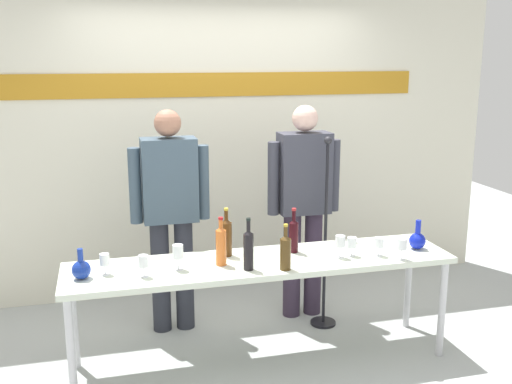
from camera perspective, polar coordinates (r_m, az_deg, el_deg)
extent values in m
plane|color=#A9AEAD|center=(4.34, 0.52, -15.78)|extent=(10.00, 10.00, 0.00)
cube|color=silver|center=(5.25, -3.63, 6.56)|extent=(5.09, 0.10, 3.00)
cube|color=#BC7F1D|center=(5.17, -3.55, 10.18)|extent=(3.56, 0.01, 0.20)
cube|color=silver|center=(4.04, 0.54, -6.79)|extent=(2.61, 0.58, 0.04)
cylinder|color=silver|center=(3.85, -17.21, -14.47)|extent=(0.05, 0.05, 0.70)
cylinder|color=silver|center=(4.45, 17.31, -10.62)|extent=(0.05, 0.05, 0.70)
cylinder|color=silver|center=(4.28, -16.97, -11.53)|extent=(0.05, 0.05, 0.70)
cylinder|color=silver|center=(4.83, 14.30, -8.51)|extent=(0.05, 0.05, 0.70)
sphere|color=navy|center=(3.85, -16.32, -7.14)|extent=(0.12, 0.12, 0.12)
cylinder|color=navy|center=(3.82, -16.41, -5.84)|extent=(0.03, 0.03, 0.09)
sphere|color=#1120B4|center=(4.39, 15.12, -4.53)|extent=(0.12, 0.12, 0.12)
cylinder|color=#1120B4|center=(4.36, 15.20, -3.27)|extent=(0.04, 0.04, 0.10)
cylinder|color=#272932|center=(4.66, -9.07, -7.94)|extent=(0.14, 0.14, 0.87)
cylinder|color=#272932|center=(4.68, -6.84, -7.78)|extent=(0.14, 0.14, 0.87)
cube|color=#3D4F5F|center=(4.46, -8.25, 1.15)|extent=(0.40, 0.22, 0.62)
cylinder|color=#3D4F5F|center=(4.44, -11.46, 0.58)|extent=(0.09, 0.09, 0.56)
cylinder|color=#3D4F5F|center=(4.50, -5.06, 0.93)|extent=(0.09, 0.09, 0.56)
sphere|color=#A26E57|center=(4.39, -8.43, 6.52)|extent=(0.20, 0.20, 0.20)
cylinder|color=#322638|center=(4.86, 3.44, -6.94)|extent=(0.14, 0.14, 0.87)
cylinder|color=#322638|center=(4.92, 5.44, -6.74)|extent=(0.14, 0.14, 0.87)
cube|color=#373844|center=(4.69, 4.61, 1.82)|extent=(0.40, 0.22, 0.63)
cylinder|color=#373844|center=(4.62, 1.67, 1.28)|extent=(0.09, 0.09, 0.57)
cylinder|color=#373844|center=(4.78, 7.43, 1.58)|extent=(0.09, 0.09, 0.57)
sphere|color=beige|center=(4.62, 4.70, 7.03)|extent=(0.20, 0.20, 0.20)
cylinder|color=#4A2A0E|center=(4.09, -2.84, -4.52)|extent=(0.08, 0.08, 0.23)
cone|color=#4A2A0E|center=(4.05, -2.86, -2.76)|extent=(0.08, 0.08, 0.03)
cylinder|color=#4A2A0E|center=(4.05, -2.86, -2.35)|extent=(0.03, 0.03, 0.09)
cylinder|color=gold|center=(4.03, -2.87, -1.65)|extent=(0.03, 0.03, 0.02)
cylinder|color=black|center=(4.17, 3.60, -4.36)|extent=(0.07, 0.07, 0.21)
cone|color=black|center=(4.14, 3.62, -2.81)|extent=(0.07, 0.07, 0.03)
cylinder|color=black|center=(4.13, 3.63, -2.37)|extent=(0.03, 0.03, 0.09)
cylinder|color=#A92527|center=(4.11, 3.64, -1.66)|extent=(0.03, 0.03, 0.02)
cylinder|color=black|center=(3.83, -0.72, -5.73)|extent=(0.07, 0.07, 0.24)
cone|color=black|center=(3.79, -0.72, -3.86)|extent=(0.07, 0.07, 0.03)
cylinder|color=black|center=(3.78, -0.73, -3.38)|extent=(0.03, 0.03, 0.09)
cylinder|color=black|center=(3.76, -0.73, -2.62)|extent=(0.03, 0.03, 0.02)
cylinder|color=orange|center=(3.92, -3.35, -5.33)|extent=(0.07, 0.07, 0.23)
cone|color=orange|center=(3.88, -3.37, -3.51)|extent=(0.07, 0.07, 0.03)
cylinder|color=orange|center=(3.87, -3.38, -3.17)|extent=(0.03, 0.03, 0.07)
cylinder|color=#AE171A|center=(3.86, -3.39, -2.54)|extent=(0.03, 0.03, 0.02)
cylinder|color=#4A3314|center=(3.84, 2.82, -5.96)|extent=(0.07, 0.07, 0.20)
cone|color=#4A3314|center=(3.80, 2.84, -4.32)|extent=(0.07, 0.07, 0.03)
cylinder|color=#4A3314|center=(3.79, 2.84, -3.91)|extent=(0.02, 0.02, 0.08)
cylinder|color=gold|center=(3.78, 2.85, -3.19)|extent=(0.03, 0.03, 0.02)
cylinder|color=white|center=(3.90, -14.16, -7.61)|extent=(0.06, 0.06, 0.00)
cylinder|color=white|center=(3.89, -14.19, -7.18)|extent=(0.01, 0.01, 0.06)
cylinder|color=white|center=(3.87, -14.24, -6.25)|extent=(0.06, 0.06, 0.07)
cylinder|color=white|center=(3.81, -10.63, -7.93)|extent=(0.06, 0.06, 0.00)
cylinder|color=white|center=(3.80, -10.65, -7.47)|extent=(0.01, 0.01, 0.06)
cylinder|color=white|center=(3.77, -10.69, -6.49)|extent=(0.06, 0.06, 0.08)
cylinder|color=white|center=(3.90, -7.40, -7.33)|extent=(0.06, 0.06, 0.00)
cylinder|color=white|center=(3.88, -7.42, -6.79)|extent=(0.01, 0.01, 0.07)
cylinder|color=white|center=(3.86, -7.46, -5.65)|extent=(0.07, 0.07, 0.09)
cylinder|color=white|center=(4.16, 13.67, -6.25)|extent=(0.06, 0.06, 0.00)
cylinder|color=white|center=(4.15, 13.69, -5.78)|extent=(0.01, 0.01, 0.07)
cylinder|color=white|center=(4.13, 13.75, -4.85)|extent=(0.07, 0.07, 0.07)
cylinder|color=white|center=(4.20, 11.58, -5.96)|extent=(0.06, 0.06, 0.00)
cylinder|color=white|center=(4.19, 11.60, -5.56)|extent=(0.01, 0.01, 0.06)
cylinder|color=white|center=(4.17, 11.64, -4.73)|extent=(0.06, 0.06, 0.07)
cylinder|color=white|center=(4.12, 7.99, -6.20)|extent=(0.06, 0.06, 0.00)
cylinder|color=white|center=(4.11, 8.00, -5.68)|extent=(0.01, 0.01, 0.08)
cylinder|color=white|center=(4.08, 8.04, -4.66)|extent=(0.07, 0.07, 0.08)
cylinder|color=white|center=(4.17, 9.08, -6.01)|extent=(0.06, 0.06, 0.00)
cylinder|color=white|center=(4.16, 9.09, -5.61)|extent=(0.01, 0.01, 0.06)
cylinder|color=white|center=(4.14, 9.12, -4.76)|extent=(0.06, 0.06, 0.07)
cylinder|color=black|center=(4.89, 6.40, -12.26)|extent=(0.20, 0.20, 0.02)
cylinder|color=black|center=(4.63, 6.63, -4.31)|extent=(0.02, 0.02, 1.44)
sphere|color=#232328|center=(4.46, 6.88, 4.90)|extent=(0.06, 0.06, 0.06)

